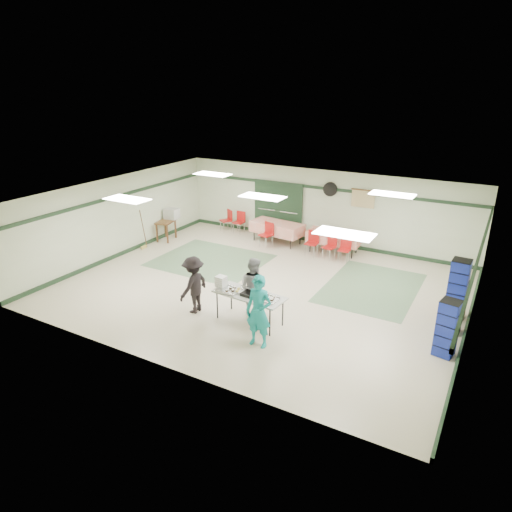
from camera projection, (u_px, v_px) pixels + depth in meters
The scene contains 42 objects.
floor at pixel (262, 287), 13.29m from camera, with size 11.00×11.00×0.00m, color beige.
ceiling at pixel (263, 196), 12.33m from camera, with size 11.00×11.00×0.00m, color white.
wall_back at pixel (322, 207), 16.47m from camera, with size 11.00×11.00×0.00m, color beige.
wall_front at pixel (155, 308), 9.15m from camera, with size 11.00×11.00×0.00m, color beige.
wall_left at pixel (119, 217), 15.32m from camera, with size 9.00×9.00×0.00m, color beige.
wall_right at pixel (476, 282), 10.29m from camera, with size 9.00×9.00×0.00m, color beige.
trim_back at pixel (322, 188), 16.20m from camera, with size 11.00×0.06×0.10m, color #1B321F.
baseboard_back at pixel (320, 241), 16.91m from camera, with size 11.00×0.06×0.12m, color #1B321F.
trim_left at pixel (117, 196), 15.06m from camera, with size 9.00×0.06×0.10m, color #1B321F.
baseboard_left at pixel (123, 253), 15.77m from camera, with size 9.00×0.06×0.12m, color #1B321F.
trim_right at pixel (480, 253), 10.06m from camera, with size 9.00×0.06×0.10m, color #1B321F.
baseboard_right at pixel (465, 332), 10.77m from camera, with size 9.00×0.06×0.12m, color #1B321F.
green_patch_a at pixel (211, 260), 15.25m from camera, with size 3.50×3.00×0.01m, color #5F7E5C.
green_patch_b at pixel (371, 287), 13.23m from camera, with size 2.50×3.50×0.01m, color #5F7E5C.
double_door_left at pixel (267, 208), 17.54m from camera, with size 0.90×0.06×2.10m, color gray.
double_door_right at pixel (290, 211), 17.10m from camera, with size 0.90×0.06×2.10m, color gray.
door_frame at pixel (278, 209), 17.31m from camera, with size 2.00×0.03×2.15m, color #1B321F.
wall_fan at pixel (330, 189), 16.04m from camera, with size 0.50×0.50×0.10m, color black.
scroll_banner at pixel (363, 199), 15.56m from camera, with size 0.80×0.02×0.60m, color tan.
serving_table at pixel (249, 296), 11.10m from camera, with size 1.85×0.87×0.76m.
sheet_tray_right at pixel (267, 299), 10.81m from camera, with size 0.53×0.40×0.02m, color silver.
sheet_tray_mid at pixel (246, 292), 11.18m from camera, with size 0.58×0.44×0.02m, color silver.
sheet_tray_left at pixel (229, 290), 11.26m from camera, with size 0.56×0.43×0.02m, color silver.
baking_pan at pixel (252, 295), 10.96m from camera, with size 0.48×0.30×0.08m, color black.
foam_box_stack at pixel (221, 281), 11.45m from camera, with size 0.24×0.22×0.28m, color white.
volunteer_teal at pixel (259, 312), 10.06m from camera, with size 0.62×0.41×1.69m, color teal.
volunteer_grey at pixel (253, 286), 11.54m from camera, with size 0.74×0.57×1.52m, color gray.
volunteer_dark at pixel (194, 285), 11.61m from camera, with size 0.97×0.56×1.51m, color black.
dining_table_a at pixel (334, 237), 15.76m from camera, with size 1.83×0.89×0.77m.
dining_table_b at pixel (277, 228), 16.76m from camera, with size 2.04×1.10×0.77m.
chair_a at pixel (330, 245), 15.27m from camera, with size 0.46×0.46×0.79m.
chair_b at pixel (313, 240), 15.56m from camera, with size 0.40×0.40×0.85m.
chair_c at pixel (345, 247), 15.04m from camera, with size 0.39×0.39×0.79m.
chair_d at pixel (268, 232), 16.35m from camera, with size 0.50×0.50×0.89m.
chair_loose_a at pixel (240, 220), 17.91m from camera, with size 0.41×0.41×0.84m.
chair_loose_b at pixel (228, 218), 18.06m from camera, with size 0.55×0.55×0.86m.
crate_stack_blue_a at pixel (456, 297), 10.60m from camera, with size 0.40×0.40×1.83m, color #193298.
crate_stack_red at pixel (458, 299), 11.48m from camera, with size 0.37×0.37×0.96m, color maroon.
crate_stack_blue_b at pixel (447, 328), 9.76m from camera, with size 0.40×0.40×1.30m, color #193298.
printer_table at pixel (166, 224), 17.00m from camera, with size 0.69×0.91×0.74m.
office_printer at pixel (172, 214), 17.19m from camera, with size 0.48×0.42×0.38m, color #B2B3AE.
broom at pixel (143, 229), 16.09m from camera, with size 0.03×0.03×1.42m, color brown.
Camera 1 is at (5.77, -10.63, 5.59)m, focal length 32.00 mm.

